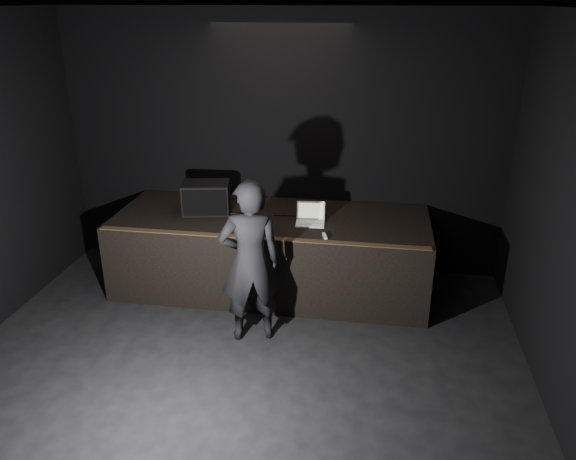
% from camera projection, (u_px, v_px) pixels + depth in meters
% --- Properties ---
extents(ground, '(7.00, 7.00, 0.00)m').
position_uv_depth(ground, '(215.00, 427.00, 5.05)').
color(ground, black).
rests_on(ground, ground).
extents(room_walls, '(6.10, 7.10, 3.52)m').
position_uv_depth(room_walls, '(202.00, 218.00, 4.28)').
color(room_walls, black).
rests_on(room_walls, ground).
extents(stage_riser, '(4.00, 1.50, 1.00)m').
position_uv_depth(stage_riser, '(271.00, 252.00, 7.35)').
color(stage_riser, black).
rests_on(stage_riser, ground).
extents(riser_lip, '(3.92, 0.10, 0.01)m').
position_uv_depth(riser_lip, '(259.00, 238.00, 6.51)').
color(riser_lip, brown).
rests_on(riser_lip, stage_riser).
extents(stage_monitor, '(0.66, 0.54, 0.40)m').
position_uv_depth(stage_monitor, '(206.00, 198.00, 7.24)').
color(stage_monitor, black).
rests_on(stage_monitor, stage_riser).
extents(cable, '(1.01, 0.10, 0.02)m').
position_uv_depth(cable, '(259.00, 214.00, 7.20)').
color(cable, black).
rests_on(cable, stage_riser).
extents(laptop, '(0.37, 0.34, 0.24)m').
position_uv_depth(laptop, '(310.00, 218.00, 6.95)').
color(laptop, white).
rests_on(laptop, stage_riser).
extents(beer_can, '(0.08, 0.08, 0.18)m').
position_uv_depth(beer_can, '(262.00, 227.00, 6.59)').
color(beer_can, silver).
rests_on(beer_can, stage_riser).
extents(plastic_cup, '(0.08, 0.08, 0.10)m').
position_uv_depth(plastic_cup, '(251.00, 212.00, 7.16)').
color(plastic_cup, white).
rests_on(plastic_cup, stage_riser).
extents(wii_remote, '(0.07, 0.15, 0.03)m').
position_uv_depth(wii_remote, '(325.00, 236.00, 6.54)').
color(wii_remote, white).
rests_on(wii_remote, stage_riser).
extents(person, '(0.79, 0.64, 1.87)m').
position_uv_depth(person, '(250.00, 262.00, 6.08)').
color(person, black).
rests_on(person, ground).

